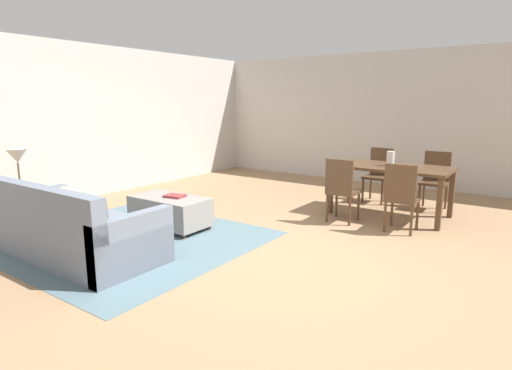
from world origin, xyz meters
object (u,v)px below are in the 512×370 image
at_px(ottoman_table, 170,210).
at_px(dining_chair_far_left, 379,171).
at_px(side_table, 22,198).
at_px(dining_chair_near_left, 341,187).
at_px(dining_table, 391,172).
at_px(dining_chair_near_right, 401,194).
at_px(couch, 72,231).
at_px(vase_centerpiece, 391,159).
at_px(table_lamp, 17,158).
at_px(book_on_ottoman, 175,196).
at_px(dining_chair_far_right, 435,177).

height_order(ottoman_table, dining_chair_far_left, dining_chair_far_left).
bearing_deg(side_table, dining_chair_near_left, 40.82).
xyz_separation_m(dining_table, dining_chair_near_right, (0.39, -0.78, -0.15)).
relative_size(couch, vase_centerpiece, 9.71).
bearing_deg(table_lamp, side_table, 26.57).
bearing_deg(couch, table_lamp, 174.21).
bearing_deg(side_table, couch, -5.79).
bearing_deg(ottoman_table, dining_chair_near_left, 41.43).
bearing_deg(book_on_ottoman, vase_centerpiece, 47.27).
relative_size(dining_table, dining_chair_far_left, 1.85).
xyz_separation_m(dining_table, book_on_ottoman, (-2.17, -2.34, -0.22)).
relative_size(table_lamp, dining_chair_near_left, 0.57).
relative_size(table_lamp, book_on_ottoman, 2.02).
bearing_deg(book_on_ottoman, dining_chair_near_right, 31.35).
height_order(table_lamp, dining_table, table_lamp).
relative_size(dining_chair_far_right, vase_centerpiece, 4.22).
distance_m(dining_chair_near_right, dining_chair_far_left, 1.81).
height_order(ottoman_table, dining_table, dining_table).
xyz_separation_m(dining_chair_far_right, vase_centerpiece, (-0.48, -0.83, 0.35)).
bearing_deg(dining_chair_near_right, dining_chair_far_right, 87.62).
bearing_deg(book_on_ottoman, side_table, -140.27).
distance_m(ottoman_table, dining_chair_near_right, 3.09).
bearing_deg(dining_chair_far_right, dining_chair_far_left, 179.91).
distance_m(dining_chair_far_left, book_on_ottoman, 3.60).
bearing_deg(couch, dining_chair_near_left, 57.21).
height_order(dining_table, book_on_ottoman, dining_table).
height_order(dining_chair_near_left, dining_chair_near_right, same).
distance_m(dining_table, dining_chair_far_left, 0.95).
xyz_separation_m(dining_chair_near_left, vase_centerpiece, (0.42, 0.79, 0.35)).
bearing_deg(dining_table, dining_chair_far_left, 119.19).
height_order(dining_chair_far_left, dining_chair_far_right, same).
relative_size(side_table, vase_centerpiece, 2.66).
relative_size(dining_table, dining_chair_near_left, 1.85).
relative_size(ottoman_table, side_table, 1.87).
bearing_deg(dining_chair_near_right, dining_chair_near_left, -178.94).
distance_m(couch, side_table, 1.38).
bearing_deg(dining_chair_far_left, ottoman_table, -119.03).
relative_size(dining_chair_near_right, dining_chair_far_right, 1.00).
distance_m(couch, book_on_ottoman, 1.43).
bearing_deg(ottoman_table, couch, -94.54).
height_order(ottoman_table, table_lamp, table_lamp).
xyz_separation_m(dining_chair_near_left, dining_chair_near_right, (0.83, 0.02, 0.00)).
height_order(dining_chair_near_left, vase_centerpiece, vase_centerpiece).
bearing_deg(dining_chair_near_right, table_lamp, -145.31).
distance_m(table_lamp, dining_chair_near_left, 4.34).
distance_m(side_table, dining_chair_near_left, 4.32).
height_order(dining_chair_far_right, vase_centerpiece, vase_centerpiece).
distance_m(dining_chair_far_left, dining_chair_far_right, 0.92).
height_order(couch, dining_table, couch).
height_order(dining_chair_far_right, book_on_ottoman, dining_chair_far_right).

